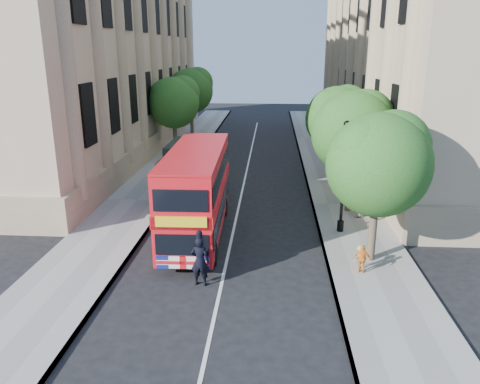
% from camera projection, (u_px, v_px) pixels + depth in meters
% --- Properties ---
extents(ground, '(120.00, 120.00, 0.00)m').
position_uv_depth(ground, '(219.00, 294.00, 16.46)').
color(ground, black).
rests_on(ground, ground).
extents(pavement_right, '(3.50, 80.00, 0.12)m').
position_uv_depth(pavement_right, '(344.00, 205.00, 25.61)').
color(pavement_right, gray).
rests_on(pavement_right, ground).
extents(pavement_left, '(3.50, 80.00, 0.12)m').
position_uv_depth(pavement_left, '(138.00, 201.00, 26.36)').
color(pavement_left, gray).
rests_on(pavement_left, ground).
extents(building_right, '(12.00, 38.00, 18.00)m').
position_uv_depth(building_right, '(431.00, 39.00, 35.81)').
color(building_right, tan).
rests_on(building_right, ground).
extents(building_left, '(12.00, 38.00, 18.00)m').
position_uv_depth(building_left, '(81.00, 39.00, 37.62)').
color(building_left, tan).
rests_on(building_left, ground).
extents(tree_right_near, '(4.00, 4.00, 6.08)m').
position_uv_depth(tree_right_near, '(380.00, 159.00, 17.73)').
color(tree_right_near, '#473828').
rests_on(tree_right_near, ground).
extents(tree_right_mid, '(4.20, 4.20, 6.37)m').
position_uv_depth(tree_right_mid, '(354.00, 128.00, 23.39)').
color(tree_right_mid, '#473828').
rests_on(tree_right_mid, ground).
extents(tree_right_far, '(4.00, 4.00, 6.15)m').
position_uv_depth(tree_right_far, '(338.00, 115.00, 29.15)').
color(tree_right_far, '#473828').
rests_on(tree_right_far, ground).
extents(tree_left_far, '(4.00, 4.00, 6.30)m').
position_uv_depth(tree_left_far, '(174.00, 100.00, 36.57)').
color(tree_left_far, '#473828').
rests_on(tree_left_far, ground).
extents(tree_left_back, '(4.20, 4.20, 6.65)m').
position_uv_depth(tree_left_back, '(191.00, 88.00, 44.12)').
color(tree_left_back, '#473828').
rests_on(tree_left_back, ground).
extents(lamp_post, '(0.32, 0.32, 5.16)m').
position_uv_depth(lamp_post, '(343.00, 182.00, 21.12)').
color(lamp_post, black).
rests_on(lamp_post, pavement_right).
extents(double_decker_bus, '(2.50, 8.61, 3.94)m').
position_uv_depth(double_decker_bus, '(197.00, 190.00, 20.95)').
color(double_decker_bus, red).
rests_on(double_decker_bus, ground).
extents(box_van, '(2.38, 5.63, 3.20)m').
position_uv_depth(box_van, '(188.00, 174.00, 26.14)').
color(box_van, black).
rests_on(box_van, ground).
extents(police_constable, '(0.73, 0.52, 1.87)m').
position_uv_depth(police_constable, '(200.00, 261.00, 16.83)').
color(police_constable, black).
rests_on(police_constable, ground).
extents(woman_pedestrian, '(1.11, 1.10, 1.81)m').
position_uv_depth(woman_pedestrian, '(359.00, 200.00, 23.42)').
color(woman_pedestrian, beige).
rests_on(woman_pedestrian, pavement_right).
extents(child_a, '(0.70, 0.42, 1.11)m').
position_uv_depth(child_a, '(362.00, 259.00, 17.62)').
color(child_a, orange).
rests_on(child_a, pavement_right).
extents(child_b, '(0.70, 0.60, 0.94)m').
position_uv_depth(child_b, '(360.00, 257.00, 17.96)').
color(child_b, gold).
rests_on(child_b, pavement_right).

